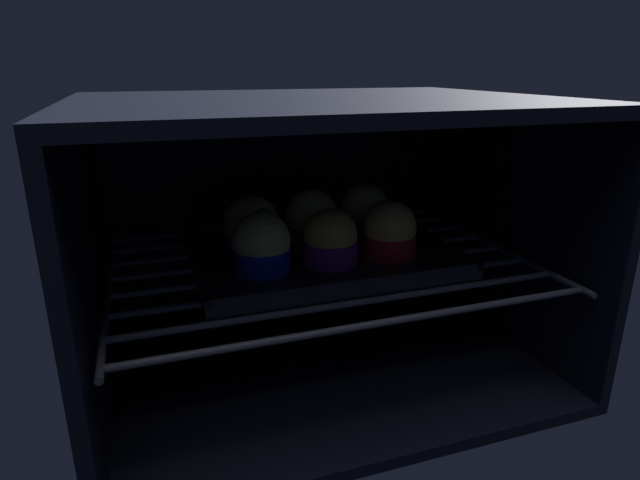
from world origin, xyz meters
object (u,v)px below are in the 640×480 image
baking_tray (320,256)px  muffin_row1_col0 (251,227)px  muffin_row0_col0 (261,246)px  muffin_row0_col2 (389,232)px  muffin_row1_col1 (311,220)px  muffin_row1_col2 (364,214)px  muffin_row0_col1 (332,240)px

baking_tray → muffin_row1_col0: size_ratio=4.44×
muffin_row0_col0 → muffin_row0_col2: 17.12cm
muffin_row0_col0 → muffin_row0_col2: (17.12, -0.06, -0.01)cm
muffin_row0_col2 → muffin_row1_col1: size_ratio=0.94×
muffin_row1_col0 → muffin_row1_col1: bearing=-1.5°
baking_tray → muffin_row0_col2: 9.91cm
muffin_row1_col1 → muffin_row1_col2: (8.24, 0.60, -0.03)cm
baking_tray → muffin_row0_col0: bearing=-156.2°
muffin_row0_col1 → muffin_row1_col0: bearing=136.7°
muffin_row0_col0 → muffin_row0_col1: bearing=-0.9°
muffin_row0_col1 → muffin_row1_col0: muffin_row1_col0 is taller
muffin_row1_col2 → muffin_row0_col0: bearing=-154.0°
muffin_row1_col0 → muffin_row1_col1: (8.43, -0.22, 0.27)cm
muffin_row0_col0 → muffin_row1_col0: size_ratio=1.03×
muffin_row0_col1 → muffin_row0_col2: 8.04cm
muffin_row1_col1 → muffin_row0_col2: bearing=-43.5°
muffin_row1_col0 → muffin_row0_col2: bearing=-25.8°
muffin_row0_col1 → muffin_row1_col2: 11.70cm
muffin_row0_col1 → muffin_row1_col0: (-8.63, 8.12, 0.24)cm
muffin_row1_col1 → muffin_row1_col2: bearing=4.1°
muffin_row0_col1 → muffin_row0_col2: size_ratio=0.96×
muffin_row0_col2 → muffin_row1_col2: muffin_row1_col2 is taller
baking_tray → muffin_row1_col0: (-8.40, 4.07, 3.75)cm
muffin_row0_col2 → muffin_row1_col1: bearing=136.5°
muffin_row0_col0 → muffin_row0_col2: bearing=-0.2°
muffin_row1_col0 → baking_tray: bearing=-25.8°
baking_tray → muffin_row1_col0: 10.06cm
baking_tray → muffin_row1_col2: size_ratio=4.30×
muffin_row0_col0 → muffin_row1_col1: size_ratio=0.99×
muffin_row0_col0 → muffin_row1_col0: bearing=86.7°
muffin_row0_col0 → muffin_row1_col1: 11.81cm
muffin_row0_col2 → muffin_row1_col0: size_ratio=0.97×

